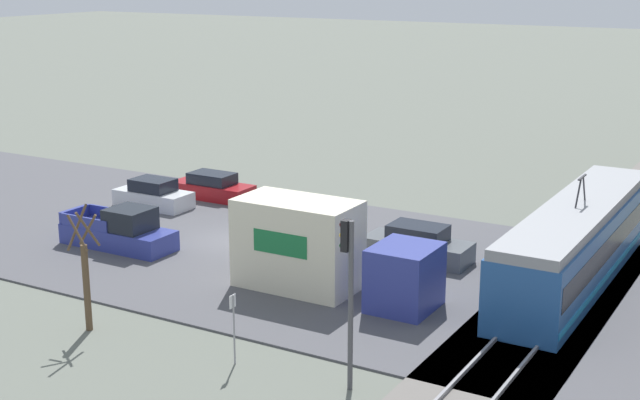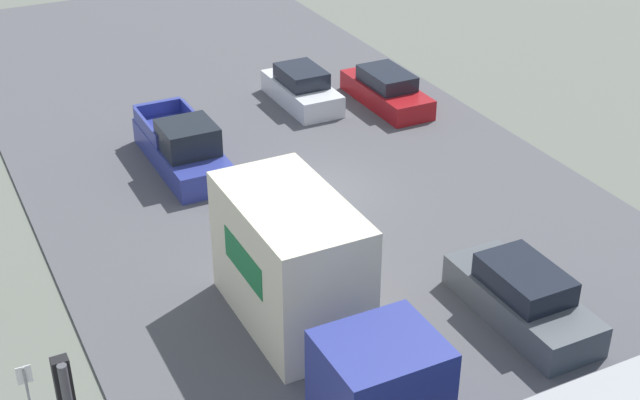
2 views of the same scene
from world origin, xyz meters
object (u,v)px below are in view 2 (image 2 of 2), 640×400
at_px(sedan_car_1, 302,89).
at_px(box_truck, 309,288).
at_px(sedan_car_0, 522,298).
at_px(pickup_truck, 183,149).
at_px(sedan_car_2, 386,90).

bearing_deg(sedan_car_1, box_truck, 65.12).
bearing_deg(sedan_car_0, pickup_truck, 112.28).
bearing_deg(box_truck, pickup_truck, -91.87).
bearing_deg(sedan_car_2, sedan_car_0, 73.63).
relative_size(pickup_truck, sedan_car_0, 1.18).
xyz_separation_m(pickup_truck, sedan_car_0, (-5.09, 12.44, -0.07)).
distance_m(pickup_truck, sedan_car_0, 13.44).
bearing_deg(sedan_car_1, sedan_car_2, 152.44).
bearing_deg(sedan_car_2, box_truck, 52.50).
xyz_separation_m(box_truck, pickup_truck, (-0.35, -10.80, -0.92)).
bearing_deg(sedan_car_0, sedan_car_2, 73.63).
height_order(pickup_truck, sedan_car_1, pickup_truck).
xyz_separation_m(pickup_truck, sedan_car_2, (-9.25, -1.72, -0.14)).
bearing_deg(pickup_truck, sedan_car_0, 112.28).
bearing_deg(sedan_car_2, pickup_truck, 10.51).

